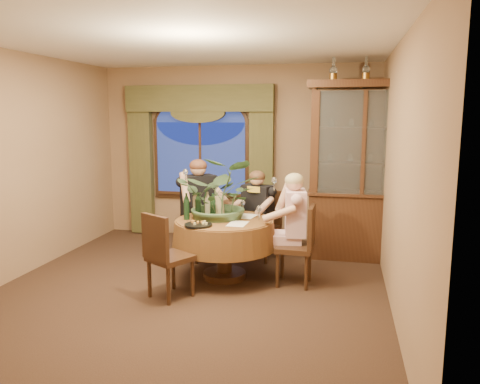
% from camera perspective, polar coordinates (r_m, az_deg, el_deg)
% --- Properties ---
extents(floor, '(5.00, 5.00, 0.00)m').
position_cam_1_polar(floor, '(5.61, -6.20, -11.84)').
color(floor, black).
rests_on(floor, ground).
extents(wall_back, '(4.50, 0.00, 4.50)m').
position_cam_1_polar(wall_back, '(7.66, -0.39, 4.74)').
color(wall_back, '#876547').
rests_on(wall_back, ground).
extents(wall_right, '(0.00, 5.00, 5.00)m').
position_cam_1_polar(wall_right, '(5.01, 18.69, 1.73)').
color(wall_right, '#876547').
rests_on(wall_right, ground).
extents(ceiling, '(5.00, 5.00, 0.00)m').
position_cam_1_polar(ceiling, '(5.28, -6.76, 17.78)').
color(ceiling, white).
rests_on(ceiling, wall_back).
extents(window, '(1.62, 0.10, 1.32)m').
position_cam_1_polar(window, '(7.76, -4.84, 4.02)').
color(window, navy).
rests_on(window, wall_back).
extents(arched_transom, '(1.60, 0.06, 0.44)m').
position_cam_1_polar(arched_transom, '(7.72, -4.92, 9.80)').
color(arched_transom, navy).
rests_on(arched_transom, wall_back).
extents(drapery_left, '(0.38, 0.14, 2.32)m').
position_cam_1_polar(drapery_left, '(8.09, -11.93, 3.22)').
color(drapery_left, '#403E20').
rests_on(drapery_left, floor).
extents(drapery_right, '(0.38, 0.14, 2.32)m').
position_cam_1_polar(drapery_right, '(7.48, 2.62, 2.92)').
color(drapery_right, '#403E20').
rests_on(drapery_right, floor).
extents(swag_valance, '(2.45, 0.16, 0.42)m').
position_cam_1_polar(swag_valance, '(7.65, -5.13, 11.30)').
color(swag_valance, '#403E20').
rests_on(swag_valance, wall_back).
extents(dining_table, '(1.38, 1.38, 0.75)m').
position_cam_1_polar(dining_table, '(5.87, -1.92, -6.93)').
color(dining_table, maroon).
rests_on(dining_table, floor).
extents(china_cabinet, '(1.53, 0.60, 2.48)m').
position_cam_1_polar(china_cabinet, '(6.74, 14.62, 2.43)').
color(china_cabinet, '#361D11').
rests_on(china_cabinet, floor).
extents(oil_lamp_left, '(0.11, 0.11, 0.34)m').
position_cam_1_polar(oil_lamp_left, '(6.72, 11.32, 14.59)').
color(oil_lamp_left, '#A5722D').
rests_on(oil_lamp_left, china_cabinet).
extents(oil_lamp_center, '(0.11, 0.11, 0.34)m').
position_cam_1_polar(oil_lamp_center, '(6.72, 15.13, 14.45)').
color(oil_lamp_center, '#A5722D').
rests_on(oil_lamp_center, china_cabinet).
extents(oil_lamp_right, '(0.11, 0.11, 0.34)m').
position_cam_1_polar(oil_lamp_right, '(6.75, 18.92, 14.25)').
color(oil_lamp_right, '#A5722D').
rests_on(oil_lamp_right, china_cabinet).
extents(chair_right, '(0.44, 0.44, 0.96)m').
position_cam_1_polar(chair_right, '(5.66, 6.63, -6.50)').
color(chair_right, black).
rests_on(chair_right, floor).
extents(chair_back_right, '(0.54, 0.54, 0.96)m').
position_cam_1_polar(chair_back_right, '(6.60, 2.64, -4.14)').
color(chair_back_right, black).
rests_on(chair_back_right, floor).
extents(chair_back, '(0.58, 0.58, 0.96)m').
position_cam_1_polar(chair_back, '(6.62, -4.39, -4.11)').
color(chair_back, black).
rests_on(chair_back, floor).
extents(chair_front_left, '(0.58, 0.58, 0.96)m').
position_cam_1_polar(chair_front_left, '(5.30, -8.48, -7.65)').
color(chair_front_left, black).
rests_on(chair_front_left, floor).
extents(person_pink, '(0.51, 0.54, 1.34)m').
position_cam_1_polar(person_pink, '(5.78, 6.73, -4.24)').
color(person_pink, beige).
rests_on(person_pink, floor).
extents(person_back, '(0.69, 0.68, 1.42)m').
position_cam_1_polar(person_back, '(6.59, -5.11, -2.12)').
color(person_back, black).
rests_on(person_back, floor).
extents(person_scarf, '(0.58, 0.56, 1.28)m').
position_cam_1_polar(person_scarf, '(6.46, 2.17, -2.97)').
color(person_scarf, black).
rests_on(person_scarf, floor).
extents(stoneware_vase, '(0.14, 0.14, 0.26)m').
position_cam_1_polar(stoneware_vase, '(5.89, -2.56, -1.80)').
color(stoneware_vase, tan).
rests_on(stoneware_vase, dining_table).
extents(centerpiece_plant, '(1.03, 1.14, 0.89)m').
position_cam_1_polar(centerpiece_plant, '(5.79, -2.25, 3.15)').
color(centerpiece_plant, '#385333').
rests_on(centerpiece_plant, dining_table).
extents(olive_bowl, '(0.15, 0.15, 0.05)m').
position_cam_1_polar(olive_bowl, '(5.70, -1.33, -3.27)').
color(olive_bowl, '#47592F').
rests_on(olive_bowl, dining_table).
extents(cheese_platter, '(0.32, 0.32, 0.02)m').
position_cam_1_polar(cheese_platter, '(5.46, -5.10, -4.02)').
color(cheese_platter, black).
rests_on(cheese_platter, dining_table).
extents(wine_bottle_0, '(0.07, 0.07, 0.33)m').
position_cam_1_polar(wine_bottle_0, '(5.80, -5.14, -1.67)').
color(wine_bottle_0, black).
rests_on(wine_bottle_0, dining_table).
extents(wine_bottle_1, '(0.07, 0.07, 0.33)m').
position_cam_1_polar(wine_bottle_1, '(5.77, -6.54, -1.75)').
color(wine_bottle_1, black).
rests_on(wine_bottle_1, dining_table).
extents(wine_bottle_2, '(0.07, 0.07, 0.33)m').
position_cam_1_polar(wine_bottle_2, '(5.98, -4.09, -1.32)').
color(wine_bottle_2, black).
rests_on(wine_bottle_2, dining_table).
extents(wine_bottle_3, '(0.07, 0.07, 0.33)m').
position_cam_1_polar(wine_bottle_3, '(5.72, -3.32, -1.81)').
color(wine_bottle_3, black).
rests_on(wine_bottle_3, dining_table).
extents(wine_bottle_4, '(0.07, 0.07, 0.33)m').
position_cam_1_polar(wine_bottle_4, '(5.96, -5.43, -1.36)').
color(wine_bottle_4, tan).
rests_on(wine_bottle_4, dining_table).
extents(wine_bottle_5, '(0.07, 0.07, 0.33)m').
position_cam_1_polar(wine_bottle_5, '(5.84, -3.98, -1.57)').
color(wine_bottle_5, tan).
rests_on(wine_bottle_5, dining_table).
extents(tasting_paper_0, '(0.22, 0.31, 0.00)m').
position_cam_1_polar(tasting_paper_0, '(5.52, -0.30, -3.90)').
color(tasting_paper_0, white).
rests_on(tasting_paper_0, dining_table).
extents(tasting_paper_1, '(0.25, 0.33, 0.00)m').
position_cam_1_polar(tasting_paper_1, '(5.93, 0.82, -2.97)').
color(tasting_paper_1, white).
rests_on(tasting_paper_1, dining_table).
extents(wine_glass_person_pink, '(0.07, 0.07, 0.18)m').
position_cam_1_polar(wine_glass_person_pink, '(5.73, 2.32, -2.54)').
color(wine_glass_person_pink, silver).
rests_on(wine_glass_person_pink, dining_table).
extents(wine_glass_person_back, '(0.07, 0.07, 0.18)m').
position_cam_1_polar(wine_glass_person_back, '(6.14, -3.57, -1.74)').
color(wine_glass_person_back, silver).
rests_on(wine_glass_person_back, dining_table).
extents(wine_glass_person_scarf, '(0.07, 0.07, 0.18)m').
position_cam_1_polar(wine_glass_person_scarf, '(6.10, 0.35, -1.79)').
color(wine_glass_person_scarf, silver).
rests_on(wine_glass_person_scarf, dining_table).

